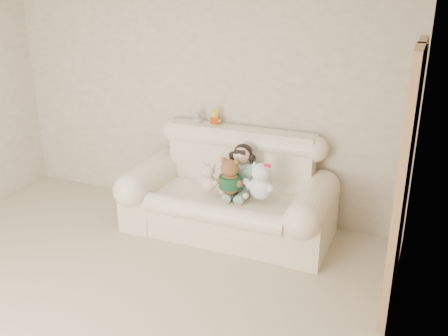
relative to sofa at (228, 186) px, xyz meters
The scene contains 11 objects.
floor 2.13m from the sofa, 105.30° to the right, with size 5.00×5.00×0.00m, color tan.
wall_back 1.08m from the sofa, 137.22° to the left, with size 4.50×4.50×0.00m, color tan.
wall_right 2.74m from the sofa, 49.49° to the right, with size 5.00×5.00×0.00m, color tan.
sofa is the anchor object (origin of this frame).
door_panel 1.86m from the sofa, 19.72° to the right, with size 0.06×0.90×2.10m, color #A87548.
seated_child 0.22m from the sofa, 34.27° to the left, with size 0.32×0.39×0.54m, color #2E6F4E, non-canonical shape.
brown_teddy 0.25m from the sofa, 59.16° to the right, with size 0.28×0.21×0.44m, color brown, non-canonical shape.
white_cat 0.45m from the sofa, 16.32° to the right, with size 0.28×0.22×0.44m, color white, non-canonical shape.
cream_teddy 0.27m from the sofa, 134.65° to the right, with size 0.23×0.17×0.35m, color beige, non-canonical shape.
yellow_mini_bear 0.78m from the sofa, 127.90° to the left, with size 0.13×0.10×0.21m, color yellow, non-canonical shape.
grey_mini_plush 0.85m from the sofa, 143.67° to the left, with size 0.11×0.08×0.16m, color #ABAAB1, non-canonical shape.
Camera 1 is at (2.36, -2.46, 2.58)m, focal length 41.62 mm.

